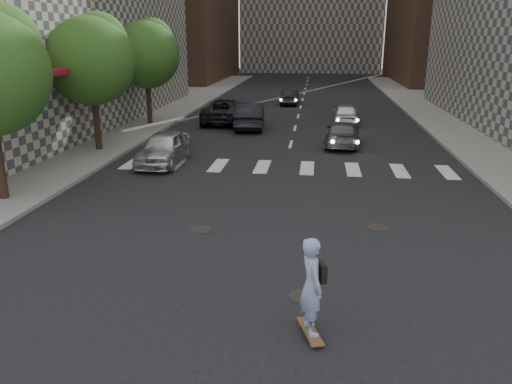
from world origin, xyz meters
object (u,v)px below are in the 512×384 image
(tree_b, at_px, (93,57))
(silver_sedan, at_px, (164,148))
(traffic_car_c, at_px, (226,111))
(traffic_car_b, at_px, (343,134))
(traffic_car_d, at_px, (346,114))
(tree_c, at_px, (147,52))
(traffic_car_a, at_px, (250,116))
(traffic_car_e, at_px, (290,97))
(skateboarder, at_px, (312,286))

(tree_b, height_order, silver_sedan, tree_b)
(silver_sedan, xyz_separation_m, traffic_car_c, (0.79, 11.46, 0.05))
(traffic_car_b, xyz_separation_m, traffic_car_d, (0.48, 6.72, 0.07))
(tree_c, xyz_separation_m, traffic_car_c, (4.75, 1.34, -3.85))
(traffic_car_a, xyz_separation_m, traffic_car_c, (-1.88, 1.89, -0.01))
(traffic_car_b, height_order, traffic_car_e, traffic_car_e)
(tree_b, relative_size, traffic_car_a, 1.36)
(silver_sedan, relative_size, traffic_car_e, 1.09)
(tree_b, height_order, skateboarder, tree_b)
(tree_b, xyz_separation_m, tree_c, (0.00, 8.00, 0.00))
(tree_c, bearing_deg, silver_sedan, -68.67)
(traffic_car_b, bearing_deg, silver_sedan, 36.92)
(skateboarder, relative_size, traffic_car_e, 0.52)
(tree_c, distance_m, traffic_car_d, 13.38)
(traffic_car_b, relative_size, traffic_car_d, 1.06)
(tree_c, xyz_separation_m, silver_sedan, (3.95, -10.13, -3.91))
(traffic_car_a, bearing_deg, skateboarder, 96.14)
(traffic_car_d, bearing_deg, tree_c, 9.45)
(traffic_car_d, bearing_deg, silver_sedan, 55.60)
(tree_c, relative_size, silver_sedan, 1.52)
(traffic_car_a, distance_m, traffic_car_c, 2.67)
(tree_c, bearing_deg, traffic_car_a, -4.80)
(tree_b, relative_size, traffic_car_c, 1.16)
(skateboarder, distance_m, silver_sedan, 14.71)
(traffic_car_d, xyz_separation_m, traffic_car_e, (-4.22, 9.66, -0.05))
(traffic_car_d, bearing_deg, traffic_car_e, -64.07)
(tree_b, distance_m, skateboarder, 18.94)
(silver_sedan, bearing_deg, traffic_car_a, 75.21)
(traffic_car_c, relative_size, traffic_car_e, 1.44)
(tree_b, relative_size, silver_sedan, 1.52)
(traffic_car_a, height_order, traffic_car_c, traffic_car_a)
(traffic_car_b, relative_size, traffic_car_e, 1.11)
(traffic_car_b, bearing_deg, traffic_car_c, -35.14)
(traffic_car_a, relative_size, traffic_car_b, 1.10)
(skateboarder, bearing_deg, traffic_car_d, 66.80)
(tree_b, relative_size, traffic_car_e, 1.66)
(tree_b, height_order, traffic_car_d, tree_b)
(tree_b, xyz_separation_m, traffic_car_b, (12.21, 2.86, -4.01))
(traffic_car_a, height_order, traffic_car_b, traffic_car_a)
(traffic_car_e, bearing_deg, traffic_car_b, 103.26)
(tree_c, relative_size, traffic_car_b, 1.49)
(traffic_car_b, bearing_deg, skateboarder, 91.34)
(skateboarder, relative_size, traffic_car_a, 0.42)
(traffic_car_b, bearing_deg, traffic_car_a, -33.53)
(skateboarder, bearing_deg, traffic_car_c, 85.07)
(traffic_car_a, relative_size, traffic_car_c, 0.85)
(traffic_car_c, distance_m, traffic_car_e, 10.59)
(tree_c, xyz_separation_m, skateboarder, (10.81, -23.13, -3.57))
(tree_b, distance_m, traffic_car_a, 10.68)
(tree_b, distance_m, traffic_car_b, 13.17)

